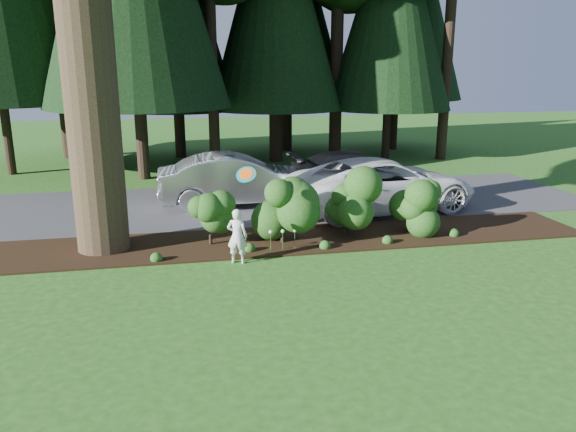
% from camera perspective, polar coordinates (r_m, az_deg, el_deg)
% --- Properties ---
extents(ground, '(80.00, 80.00, 0.00)m').
position_cam_1_polar(ground, '(11.66, 3.22, -7.22)').
color(ground, '#214E16').
rests_on(ground, ground).
extents(mulch_bed, '(16.00, 2.50, 0.05)m').
position_cam_1_polar(mulch_bed, '(14.63, -0.02, -2.42)').
color(mulch_bed, black).
rests_on(mulch_bed, ground).
extents(driveway, '(22.00, 6.00, 0.03)m').
position_cam_1_polar(driveway, '(18.67, -2.65, 1.38)').
color(driveway, '#38383A').
rests_on(driveway, ground).
extents(shrub_row, '(6.53, 1.60, 1.61)m').
position_cam_1_polar(shrub_row, '(14.48, 3.05, 0.60)').
color(shrub_row, '#1E4715').
rests_on(shrub_row, ground).
extents(lily_cluster, '(0.69, 0.09, 0.57)m').
position_cam_1_polar(lily_cluster, '(13.64, -0.54, -1.65)').
color(lily_cluster, '#1E4715').
rests_on(lily_cluster, ground).
extents(car_silver_wagon, '(5.05, 1.81, 1.66)m').
position_cam_1_polar(car_silver_wagon, '(18.18, -5.21, 3.68)').
color(car_silver_wagon, '#B4B4B9').
rests_on(car_silver_wagon, driveway).
extents(car_white_suv, '(6.28, 3.66, 1.64)m').
position_cam_1_polar(car_white_suv, '(17.66, 9.56, 3.18)').
color(car_white_suv, white).
rests_on(car_white_suv, driveway).
extents(car_dark_suv, '(4.83, 2.05, 1.39)m').
position_cam_1_polar(car_dark_suv, '(20.60, 6.82, 4.60)').
color(car_dark_suv, black).
rests_on(car_dark_suv, driveway).
extents(child, '(0.55, 0.45, 1.29)m').
position_cam_1_polar(child, '(12.86, -5.18, -2.06)').
color(child, silver).
rests_on(child, ground).
extents(frisbee, '(0.52, 0.38, 0.42)m').
position_cam_1_polar(frisbee, '(12.52, -4.27, 4.23)').
color(frisbee, teal).
rests_on(frisbee, ground).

